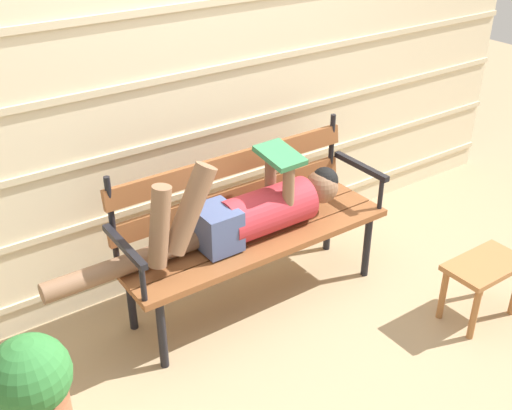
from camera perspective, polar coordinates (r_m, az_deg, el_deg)
ground_plane at (r=3.62m, az=0.59°, el=-9.07°), size 12.00×12.00×0.00m
house_siding at (r=3.48m, az=-5.02°, el=12.15°), size 4.98×0.08×2.45m
park_bench at (r=3.43m, az=-0.65°, el=-1.47°), size 1.55×0.47×0.90m
reclining_person at (r=3.29m, az=-0.99°, el=-0.73°), size 1.70×0.26×0.55m
footstool at (r=3.59m, az=19.98°, el=-5.91°), size 0.44×0.26×0.35m
potted_plant at (r=2.77m, az=-19.45°, el=-16.03°), size 0.33×0.33×0.63m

